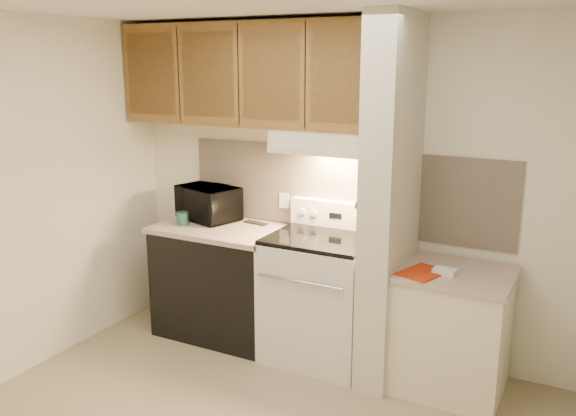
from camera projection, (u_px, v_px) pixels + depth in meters
The scene contains 47 objects.
wall_back at pixel (341, 187), 4.63m from camera, with size 3.60×0.02×2.50m, color white.
wall_left at pixel (12, 202), 4.16m from camera, with size 0.02×3.00×2.50m, color white.
backsplash at pixel (340, 190), 4.63m from camera, with size 2.60×0.02×0.63m, color beige.
range_body at pixel (321, 300), 4.52m from camera, with size 0.76×0.65×0.92m, color silver.
oven_window at pixel (302, 310), 4.24m from camera, with size 0.50×0.01×0.30m, color black.
oven_handle at pixel (300, 282), 4.16m from camera, with size 0.02×0.02×0.65m, color silver.
cooktop at pixel (322, 238), 4.41m from camera, with size 0.74×0.64×0.03m, color black.
range_backguard at pixel (337, 215), 4.63m from camera, with size 0.76×0.08×0.20m, color silver.
range_display at pixel (335, 216), 4.59m from camera, with size 0.10×0.01×0.04m, color black.
range_knob_left_outer at pixel (302, 212), 4.72m from camera, with size 0.05×0.05×0.02m, color silver.
range_knob_left_inner at pixel (314, 213), 4.67m from camera, with size 0.05×0.05×0.02m, color silver.
range_knob_right_inner at pixel (357, 219), 4.51m from camera, with size 0.05×0.05×0.02m, color silver.
range_knob_right_outer at pixel (370, 220), 4.46m from camera, with size 0.05×0.05×0.02m, color silver.
dishwasher_front at pixel (223, 283), 4.94m from camera, with size 1.00×0.63×0.87m, color black.
left_countertop at pixel (221, 229), 4.83m from camera, with size 1.04×0.67×0.04m, color #BCA490.
spoon_rest at pixel (256, 223), 4.90m from camera, with size 0.20×0.06×0.01m, color black.
teal_jar at pixel (183, 219), 4.86m from camera, with size 0.09×0.09×0.10m, color #265C50.
outlet at pixel (284, 201), 4.86m from camera, with size 0.08×0.01×0.12m, color beige.
microwave at pixel (208, 203), 5.01m from camera, with size 0.50×0.34×0.28m, color black.
partition_pillar at pixel (391, 204), 4.10m from camera, with size 0.22×0.70×2.50m, color beige.
pillar_trim at pixel (375, 195), 4.14m from camera, with size 0.01×0.70×0.04m, color brown.
knife_strip at pixel (371, 193), 4.10m from camera, with size 0.02×0.42×0.04m, color black.
knife_blade_a at pixel (360, 213), 3.98m from camera, with size 0.01×0.04×0.16m, color silver.
knife_handle_a at pixel (362, 190), 3.96m from camera, with size 0.02×0.02×0.10m, color black.
knife_blade_b at pixel (365, 212), 4.05m from camera, with size 0.01×0.04×0.18m, color silver.
knife_handle_b at pixel (366, 188), 4.02m from camera, with size 0.02×0.02×0.10m, color black.
knife_blade_c at pixel (370, 210), 4.14m from camera, with size 0.01×0.04×0.20m, color silver.
knife_handle_c at pixel (370, 186), 4.09m from camera, with size 0.02×0.02×0.10m, color black.
knife_blade_d at pixel (373, 205), 4.19m from camera, with size 0.01×0.04×0.16m, color silver.
knife_handle_d at pixel (374, 184), 4.15m from camera, with size 0.02×0.02×0.10m, color black.
knife_blade_e at pixel (377, 205), 4.25m from camera, with size 0.01×0.04×0.18m, color silver.
knife_handle_e at pixel (379, 181), 4.24m from camera, with size 0.02×0.02×0.10m, color black.
oven_mitt at pixel (380, 211), 4.33m from camera, with size 0.03×0.11×0.26m, color slate.
right_cab_base at pixel (451, 333), 4.09m from camera, with size 0.70×0.60×0.81m, color beige.
right_countertop at pixel (456, 274), 3.99m from camera, with size 0.74×0.64×0.04m, color #BCA490.
red_folder at pixel (422, 273), 3.94m from camera, with size 0.23×0.31×0.01m, color #B72C0B.
white_box at pixel (445, 271), 3.92m from camera, with size 0.14×0.09×0.04m, color white.
range_hood at pixel (330, 142), 4.35m from camera, with size 0.78×0.44×0.15m, color beige.
hood_lip at pixel (318, 152), 4.18m from camera, with size 0.78×0.04×0.06m, color beige.
upper_cabinets at pixel (250, 75), 4.60m from camera, with size 2.18×0.33×0.77m, color brown.
cab_door_a at pixel (151, 74), 4.83m from camera, with size 0.46×0.01×0.63m, color brown.
cab_gap_a at pixel (179, 74), 4.70m from camera, with size 0.01×0.01×0.73m, color black.
cab_door_b at pixel (208, 75), 4.58m from camera, with size 0.46×0.01×0.63m, color brown.
cab_gap_b at pixel (239, 75), 4.46m from camera, with size 0.01×0.01×0.73m, color black.
cab_door_c at pixel (271, 76), 4.34m from camera, with size 0.46×0.01×0.63m, color brown.
cab_gap_c at pixel (305, 76), 4.21m from camera, with size 0.01×0.01×0.73m, color black.
cab_door_d at pixel (342, 77), 4.09m from camera, with size 0.46×0.01×0.63m, color brown.
Camera 1 is at (1.75, -2.71, 2.20)m, focal length 38.00 mm.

